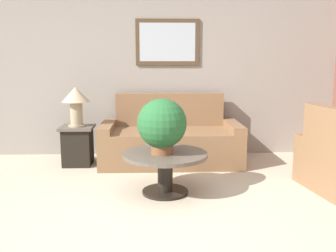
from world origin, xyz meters
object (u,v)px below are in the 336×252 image
object	(u,v)px
side_table	(78,145)
potted_plant_on_table	(162,125)
coffee_table	(165,164)
couch_main	(171,141)
table_lamp	(76,100)

from	to	relation	value
side_table	potted_plant_on_table	size ratio (longest dim) A/B	0.92
coffee_table	potted_plant_on_table	world-z (taller)	potted_plant_on_table
couch_main	coffee_table	xyz separation A→B (m)	(-0.11, -1.28, 0.02)
potted_plant_on_table	couch_main	bearing A→B (deg)	83.57
coffee_table	side_table	size ratio (longest dim) A/B	1.69
coffee_table	table_lamp	xyz separation A→B (m)	(-1.21, 1.21, 0.60)
couch_main	table_lamp	xyz separation A→B (m)	(-1.32, -0.08, 0.62)
side_table	potted_plant_on_table	distance (m)	1.78
couch_main	table_lamp	distance (m)	1.46
couch_main	potted_plant_on_table	distance (m)	1.41
couch_main	side_table	bearing A→B (deg)	-176.55
couch_main	coffee_table	bearing A→B (deg)	-95.05
couch_main	table_lamp	world-z (taller)	table_lamp
couch_main	table_lamp	size ratio (longest dim) A/B	3.58
side_table	table_lamp	xyz separation A→B (m)	(0.00, 0.00, 0.65)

